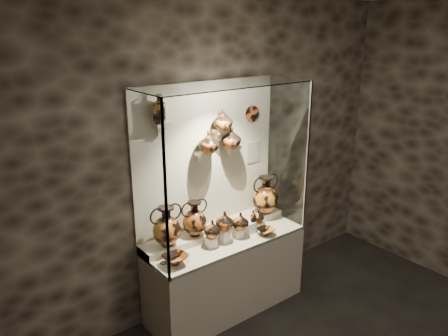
{
  "coord_description": "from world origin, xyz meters",
  "views": [
    {
      "loc": [
        -2.47,
        -1.0,
        2.92
      ],
      "look_at": [
        0.03,
        2.24,
        1.57
      ],
      "focal_mm": 35.0,
      "sensor_mm": 36.0,
      "label": 1
    }
  ],
  "objects_px": {
    "amphora_mid": "(194,218)",
    "jug_e": "(258,216)",
    "amphora_left": "(167,226)",
    "jug_a": "(212,229)",
    "jug_b": "(225,221)",
    "kylix_right": "(266,231)",
    "lekythos_tall": "(159,107)",
    "amphora_right": "(265,195)",
    "ovoid_vase_a": "(209,142)",
    "kylix_left": "(175,259)",
    "jug_c": "(240,221)",
    "lekythos_small": "(253,215)",
    "ovoid_vase_b": "(223,120)",
    "ovoid_vase_c": "(231,138)"
  },
  "relations": [
    {
      "from": "jug_a",
      "to": "ovoid_vase_c",
      "type": "height_order",
      "value": "ovoid_vase_c"
    },
    {
      "from": "jug_a",
      "to": "kylix_left",
      "type": "bearing_deg",
      "value": -170.11
    },
    {
      "from": "kylix_left",
      "to": "lekythos_tall",
      "type": "distance_m",
      "value": 1.38
    },
    {
      "from": "ovoid_vase_b",
      "to": "lekythos_tall",
      "type": "bearing_deg",
      "value": -169.15
    },
    {
      "from": "amphora_mid",
      "to": "jug_b",
      "type": "relative_size",
      "value": 1.88
    },
    {
      "from": "amphora_right",
      "to": "ovoid_vase_a",
      "type": "xyz_separation_m",
      "value": [
        -0.72,
        0.07,
        0.71
      ]
    },
    {
      "from": "amphora_left",
      "to": "ovoid_vase_b",
      "type": "relative_size",
      "value": 1.97
    },
    {
      "from": "jug_c",
      "to": "kylix_right",
      "type": "distance_m",
      "value": 0.3
    },
    {
      "from": "amphora_mid",
      "to": "ovoid_vase_b",
      "type": "xyz_separation_m",
      "value": [
        0.4,
        0.05,
        0.94
      ]
    },
    {
      "from": "amphora_mid",
      "to": "jug_c",
      "type": "relative_size",
      "value": 2.02
    },
    {
      "from": "amphora_mid",
      "to": "amphora_right",
      "type": "distance_m",
      "value": 0.93
    },
    {
      "from": "jug_c",
      "to": "lekythos_tall",
      "type": "height_order",
      "value": "lekythos_tall"
    },
    {
      "from": "jug_c",
      "to": "amphora_right",
      "type": "bearing_deg",
      "value": 22.95
    },
    {
      "from": "amphora_right",
      "to": "jug_e",
      "type": "xyz_separation_m",
      "value": [
        -0.24,
        -0.15,
        -0.14
      ]
    },
    {
      "from": "amphora_left",
      "to": "lekythos_tall",
      "type": "height_order",
      "value": "lekythos_tall"
    },
    {
      "from": "ovoid_vase_b",
      "to": "amphora_mid",
      "type": "bearing_deg",
      "value": -159.0
    },
    {
      "from": "amphora_left",
      "to": "amphora_right",
      "type": "height_order",
      "value": "amphora_right"
    },
    {
      "from": "jug_b",
      "to": "kylix_right",
      "type": "relative_size",
      "value": 0.87
    },
    {
      "from": "jug_a",
      "to": "jug_b",
      "type": "relative_size",
      "value": 0.9
    },
    {
      "from": "lekythos_small",
      "to": "ovoid_vase_a",
      "type": "xyz_separation_m",
      "value": [
        -0.38,
        0.24,
        0.8
      ]
    },
    {
      "from": "amphora_left",
      "to": "lekythos_tall",
      "type": "bearing_deg",
      "value": 48.01
    },
    {
      "from": "jug_b",
      "to": "jug_c",
      "type": "xyz_separation_m",
      "value": [
        0.18,
        -0.02,
        -0.05
      ]
    },
    {
      "from": "jug_a",
      "to": "kylix_left",
      "type": "distance_m",
      "value": 0.5
    },
    {
      "from": "jug_a",
      "to": "kylix_right",
      "type": "height_order",
      "value": "jug_a"
    },
    {
      "from": "jug_c",
      "to": "lekythos_tall",
      "type": "relative_size",
      "value": 0.61
    },
    {
      "from": "amphora_mid",
      "to": "jug_a",
      "type": "bearing_deg",
      "value": -88.47
    },
    {
      "from": "jug_c",
      "to": "lekythos_small",
      "type": "distance_m",
      "value": 0.18
    },
    {
      "from": "jug_b",
      "to": "jug_c",
      "type": "distance_m",
      "value": 0.19
    },
    {
      "from": "jug_c",
      "to": "kylix_left",
      "type": "relative_size",
      "value": 0.63
    },
    {
      "from": "amphora_right",
      "to": "jug_e",
      "type": "bearing_deg",
      "value": -155.32
    },
    {
      "from": "jug_b",
      "to": "ovoid_vase_b",
      "type": "height_order",
      "value": "ovoid_vase_b"
    },
    {
      "from": "jug_e",
      "to": "ovoid_vase_b",
      "type": "height_order",
      "value": "ovoid_vase_b"
    },
    {
      "from": "amphora_mid",
      "to": "kylix_left",
      "type": "xyz_separation_m",
      "value": [
        -0.39,
        -0.26,
        -0.2
      ]
    },
    {
      "from": "ovoid_vase_b",
      "to": "ovoid_vase_c",
      "type": "xyz_separation_m",
      "value": [
        0.1,
        -0.0,
        -0.2
      ]
    },
    {
      "from": "amphora_mid",
      "to": "kylix_right",
      "type": "xyz_separation_m",
      "value": [
        0.66,
        -0.34,
        -0.21
      ]
    },
    {
      "from": "jug_b",
      "to": "ovoid_vase_a",
      "type": "height_order",
      "value": "ovoid_vase_a"
    },
    {
      "from": "amphora_right",
      "to": "jug_a",
      "type": "distance_m",
      "value": 0.87
    },
    {
      "from": "ovoid_vase_b",
      "to": "amphora_left",
      "type": "bearing_deg",
      "value": -161.02
    },
    {
      "from": "amphora_mid",
      "to": "ovoid_vase_b",
      "type": "relative_size",
      "value": 1.79
    },
    {
      "from": "amphora_left",
      "to": "jug_e",
      "type": "distance_m",
      "value": 1.03
    },
    {
      "from": "kylix_right",
      "to": "kylix_left",
      "type": "bearing_deg",
      "value": -170.21
    },
    {
      "from": "amphora_left",
      "to": "kylix_left",
      "type": "distance_m",
      "value": 0.33
    },
    {
      "from": "amphora_mid",
      "to": "jug_b",
      "type": "distance_m",
      "value": 0.3
    },
    {
      "from": "amphora_left",
      "to": "amphora_right",
      "type": "distance_m",
      "value": 1.26
    },
    {
      "from": "amphora_left",
      "to": "jug_a",
      "type": "relative_size",
      "value": 2.28
    },
    {
      "from": "jug_a",
      "to": "jug_c",
      "type": "distance_m",
      "value": 0.34
    },
    {
      "from": "amphora_mid",
      "to": "jug_e",
      "type": "height_order",
      "value": "amphora_mid"
    },
    {
      "from": "jug_e",
      "to": "ovoid_vase_b",
      "type": "relative_size",
      "value": 0.69
    },
    {
      "from": "kylix_left",
      "to": "ovoid_vase_a",
      "type": "distance_m",
      "value": 1.16
    },
    {
      "from": "lekythos_tall",
      "to": "kylix_left",
      "type": "bearing_deg",
      "value": -122.12
    }
  ]
}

